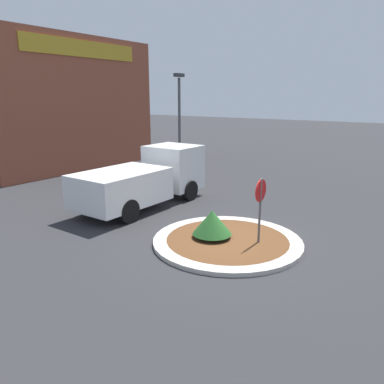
# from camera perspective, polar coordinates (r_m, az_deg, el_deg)

# --- Properties ---
(ground_plane) EXTENTS (120.00, 120.00, 0.00)m
(ground_plane) POSITION_cam_1_polar(r_m,az_deg,el_deg) (11.64, 5.38, -7.75)
(ground_plane) COLOR #2D2D30
(traffic_island) EXTENTS (4.55, 4.55, 0.13)m
(traffic_island) POSITION_cam_1_polar(r_m,az_deg,el_deg) (11.62, 5.39, -7.45)
(traffic_island) COLOR #BCB7AD
(traffic_island) RESTS_ON ground_plane
(stop_sign) EXTENTS (0.67, 0.07, 2.07)m
(stop_sign) POSITION_cam_1_polar(r_m,az_deg,el_deg) (11.09, 10.37, -1.27)
(stop_sign) COLOR #4C4C51
(stop_sign) RESTS_ON ground_plane
(island_shrub) EXTENTS (1.21, 1.21, 0.87)m
(island_shrub) POSITION_cam_1_polar(r_m,az_deg,el_deg) (11.54, 3.09, -4.60)
(island_shrub) COLOR brown
(island_shrub) RESTS_ON traffic_island
(utility_truck) EXTENTS (5.92, 2.31, 2.27)m
(utility_truck) POSITION_cam_1_polar(r_m,az_deg,el_deg) (15.32, -7.06, 2.06)
(utility_truck) COLOR white
(utility_truck) RESTS_ON ground_plane
(storefront_building) EXTENTS (11.00, 6.07, 7.76)m
(storefront_building) POSITION_cam_1_polar(r_m,az_deg,el_deg) (25.56, -20.12, 12.47)
(storefront_building) COLOR brown
(storefront_building) RESTS_ON ground_plane
(light_pole) EXTENTS (0.70, 0.30, 5.67)m
(light_pole) POSITION_cam_1_polar(r_m,az_deg,el_deg) (23.01, -1.94, 11.91)
(light_pole) COLOR #4C4C51
(light_pole) RESTS_ON ground_plane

